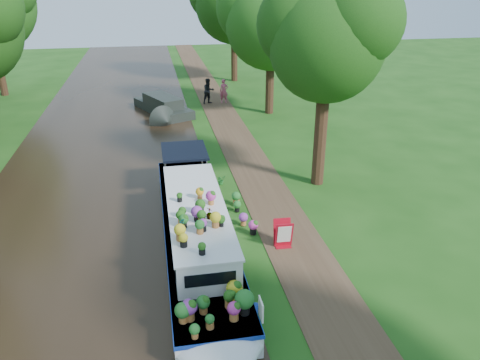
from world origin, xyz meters
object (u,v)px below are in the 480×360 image
(plant_boat, at_px, (198,232))
(pedestrian_pink, at_px, (224,91))
(pedestrian_dark, at_px, (209,91))
(sandwich_board, at_px, (283,235))
(second_boat, at_px, (163,107))

(plant_boat, relative_size, pedestrian_pink, 7.75)
(pedestrian_dark, bearing_deg, sandwich_board, -111.75)
(second_boat, bearing_deg, pedestrian_pink, 0.82)
(plant_boat, xyz_separation_m, pedestrian_dark, (2.94, 20.18, 0.11))
(sandwich_board, xyz_separation_m, pedestrian_pink, (1.09, 20.35, 0.42))
(pedestrian_pink, distance_m, pedestrian_dark, 1.16)
(second_boat, relative_size, sandwich_board, 7.00)
(second_boat, xyz_separation_m, pedestrian_dark, (3.44, 2.12, 0.45))
(pedestrian_pink, relative_size, pedestrian_dark, 0.94)
(plant_boat, bearing_deg, pedestrian_dark, 81.72)
(plant_boat, bearing_deg, pedestrian_pink, 78.58)
(second_boat, bearing_deg, plant_boat, -113.02)
(plant_boat, bearing_deg, sandwich_board, -1.96)
(plant_boat, bearing_deg, second_boat, 91.59)
(second_boat, distance_m, pedestrian_pink, 5.10)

